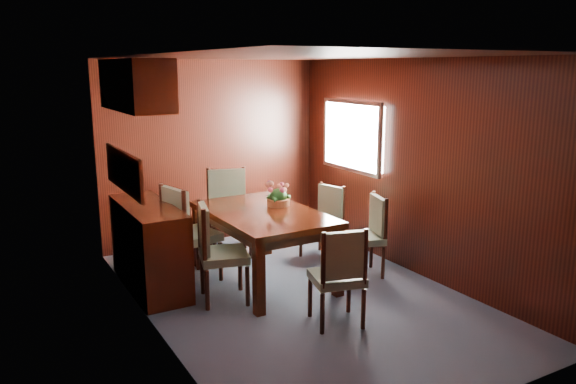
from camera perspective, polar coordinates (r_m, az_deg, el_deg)
ground at (r=5.88m, az=1.13°, el=-10.48°), size 4.50×4.50×0.00m
room_shell at (r=5.68m, az=-1.43°, el=5.80°), size 3.06×4.52×2.41m
sideboard at (r=6.13m, az=-13.91°, el=-5.38°), size 0.48×1.40×0.90m
dining_table at (r=6.08m, az=-2.55°, el=-2.96°), size 1.07×1.69×0.79m
chair_left_near at (r=5.61m, az=-7.34°, el=-5.59°), size 0.57×0.58×1.01m
chair_left_far at (r=6.15m, az=-10.40°, el=-3.69°), size 0.59×0.61×1.08m
chair_right_near at (r=6.37m, az=8.21°, el=-3.91°), size 0.53×0.54×0.91m
chair_right_far at (r=6.93m, az=3.83°, el=-2.55°), size 0.50×0.51×0.89m
chair_head at (r=5.07m, az=5.25°, el=-8.06°), size 0.54×0.53×0.94m
chair_foot at (r=7.04m, az=-6.07°, el=-1.51°), size 0.62×0.60×1.08m
flower_centerpiece at (r=6.25m, az=-0.99°, el=-0.21°), size 0.28×0.28×0.28m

